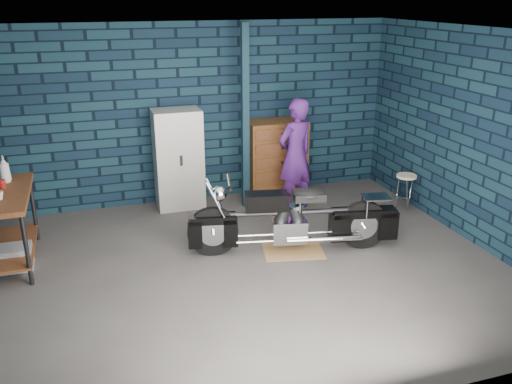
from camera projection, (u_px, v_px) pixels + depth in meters
ground at (249, 268)px, 6.44m from camera, size 6.00×6.00×0.00m
room_walls at (234, 100)px, 6.27m from camera, size 6.02×5.01×2.71m
support_post at (245, 119)px, 7.87m from camera, size 0.10×0.10×2.70m
workbench at (8, 229)px, 6.40m from camera, size 0.60×1.40×0.91m
drip_mat at (293, 250)px, 6.87m from camera, size 0.85×0.70×0.01m
motorcycle at (294, 215)px, 6.70m from camera, size 2.32×1.05×0.99m
person at (295, 155)px, 7.93m from camera, size 0.71×0.59×1.68m
storage_bin at (12, 258)px, 6.38m from camera, size 0.45×0.32×0.28m
locker at (178, 159)px, 8.05m from camera, size 0.70×0.50×1.49m
tool_chest at (276, 159)px, 8.54m from camera, size 0.91×0.51×1.22m
shop_stool at (405, 192)px, 8.10m from camera, size 0.36×0.36×0.54m
mug_red at (2, 184)px, 6.37m from camera, size 0.08×0.08×0.10m
bottle at (4, 169)px, 6.53m from camera, size 0.14×0.14×0.33m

